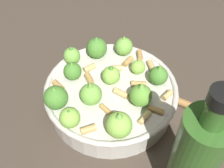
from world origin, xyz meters
TOP-DOWN VIEW (x-y plane):
  - ground_plane at (0.00, 0.00)m, footprint 2.40×2.40m
  - cooking_pan at (-0.00, -0.00)m, footprint 0.26×0.26m
  - olive_oil_bottle at (0.11, -0.18)m, footprint 0.06×0.06m
  - wooden_spoon at (0.14, 0.00)m, footprint 0.21×0.13m

SIDE VIEW (x-z plane):
  - ground_plane at x=0.00m, z-range 0.00..0.00m
  - wooden_spoon at x=0.14m, z-range 0.00..0.02m
  - cooking_pan at x=0.00m, z-range -0.01..0.09m
  - olive_oil_bottle at x=0.11m, z-range -0.02..0.22m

